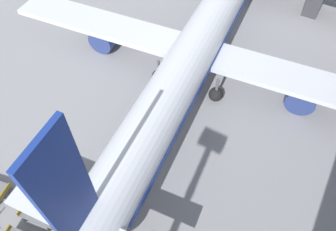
{
  "coord_description": "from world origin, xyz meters",
  "views": [
    {
      "loc": [
        23.74,
        -20.44,
        21.62
      ],
      "look_at": [
        15.7,
        -6.72,
        1.05
      ],
      "focal_mm": 35.0,
      "sensor_mm": 36.0,
      "label": 1
    }
  ],
  "objects": [
    {
      "name": "ground_plane",
      "position": [
        0.0,
        0.0,
        0.0
      ],
      "size": [
        500.0,
        500.0,
        0.0
      ],
      "primitive_type": "plane",
      "color": "gray"
    },
    {
      "name": "stand_guidance_stripe",
      "position": [
        15.08,
        -8.56,
        0.0
      ],
      "size": [
        3.45,
        27.14,
        0.01
      ],
      "color": "yellow",
      "rests_on": "ground_plane"
    },
    {
      "name": "airplane",
      "position": [
        14.85,
        0.54,
        3.19
      ],
      "size": [
        36.26,
        42.67,
        12.54
      ],
      "color": "silver",
      "rests_on": "ground_plane"
    },
    {
      "name": "baggage_dolly_row_mid_a_col_d",
      "position": [
        12.37,
        -17.65,
        0.47
      ],
      "size": [
        3.42,
        1.93,
        0.92
      ],
      "color": "slate",
      "rests_on": "ground_plane"
    }
  ]
}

